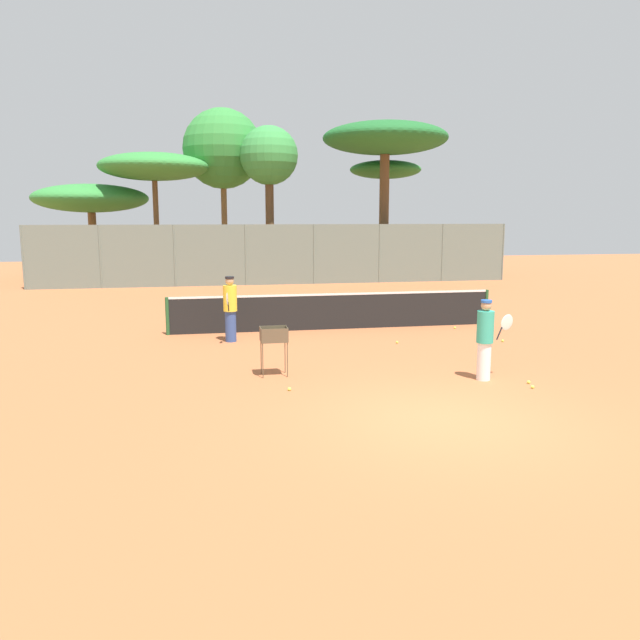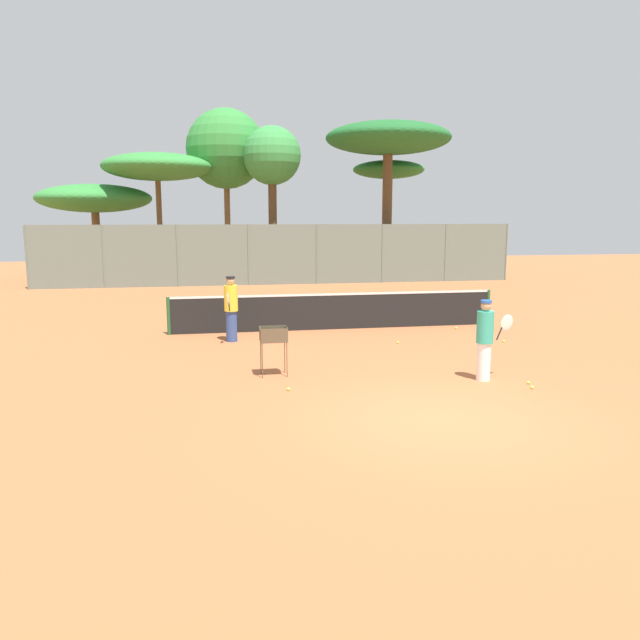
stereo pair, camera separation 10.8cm
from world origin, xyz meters
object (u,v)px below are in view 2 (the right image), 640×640
Objects in this scene: player_white_outfit at (231,308)px; parked_car at (388,262)px; tennis_net at (336,311)px; player_red_cap at (485,339)px; ball_cart at (274,338)px.

player_white_outfit reaches higher than parked_car.
parked_car is at bearing 68.52° from tennis_net.
tennis_net is 3.38m from player_white_outfit.
player_white_outfit is 6.95m from player_red_cap.
tennis_net is at bearing 122.46° from player_white_outfit.
tennis_net is at bearing -111.48° from parked_car.
tennis_net is at bearing 95.20° from player_red_cap.
tennis_net is 2.31× the size of parked_car.
ball_cart is 23.89m from parked_car.
tennis_net is 5.58× the size of player_white_outfit.
player_red_cap is at bearing -15.56° from ball_cart.
player_white_outfit is at bearing 123.93° from player_red_cap.
player_red_cap reaches higher than tennis_net.
player_white_outfit reaches higher than player_red_cap.
player_red_cap is 1.60× the size of ball_cart.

